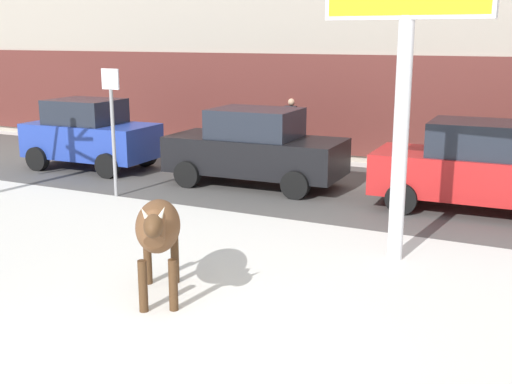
{
  "coord_description": "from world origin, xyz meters",
  "views": [
    {
      "loc": [
        3.94,
        -5.37,
        3.51
      ],
      "look_at": [
        -0.48,
        3.48,
        1.1
      ],
      "focal_mm": 45.17,
      "sensor_mm": 36.0,
      "label": 1
    }
  ],
  "objects_px": {
    "car_red_sedan": "(479,168)",
    "car_black_sedan": "(255,148)",
    "pedestrian_far_left": "(291,128)",
    "street_sign": "(113,122)",
    "car_blue_hatchback": "(90,134)",
    "cow_brown": "(158,229)"
  },
  "relations": [
    {
      "from": "car_red_sedan",
      "to": "car_black_sedan",
      "type": "bearing_deg",
      "value": 179.22
    },
    {
      "from": "pedestrian_far_left",
      "to": "street_sign",
      "type": "distance_m",
      "value": 6.42
    },
    {
      "from": "car_black_sedan",
      "to": "car_blue_hatchback",
      "type": "bearing_deg",
      "value": -178.13
    },
    {
      "from": "cow_brown",
      "to": "car_red_sedan",
      "type": "bearing_deg",
      "value": 64.27
    },
    {
      "from": "car_blue_hatchback",
      "to": "car_red_sedan",
      "type": "bearing_deg",
      "value": 0.52
    },
    {
      "from": "cow_brown",
      "to": "car_black_sedan",
      "type": "relative_size",
      "value": 0.43
    },
    {
      "from": "car_black_sedan",
      "to": "pedestrian_far_left",
      "type": "bearing_deg",
      "value": 100.68
    },
    {
      "from": "cow_brown",
      "to": "car_black_sedan",
      "type": "bearing_deg",
      "value": 105.82
    },
    {
      "from": "pedestrian_far_left",
      "to": "car_red_sedan",
      "type": "bearing_deg",
      "value": -33.44
    },
    {
      "from": "car_blue_hatchback",
      "to": "street_sign",
      "type": "distance_m",
      "value": 3.5
    },
    {
      "from": "street_sign",
      "to": "car_black_sedan",
      "type": "bearing_deg",
      "value": 46.13
    },
    {
      "from": "cow_brown",
      "to": "street_sign",
      "type": "distance_m",
      "value": 6.08
    },
    {
      "from": "car_blue_hatchback",
      "to": "car_red_sedan",
      "type": "xyz_separation_m",
      "value": [
        10.01,
        0.09,
        -0.02
      ]
    },
    {
      "from": "cow_brown",
      "to": "car_blue_hatchback",
      "type": "bearing_deg",
      "value": 135.97
    },
    {
      "from": "car_red_sedan",
      "to": "pedestrian_far_left",
      "type": "bearing_deg",
      "value": 146.56
    },
    {
      "from": "cow_brown",
      "to": "car_black_sedan",
      "type": "xyz_separation_m",
      "value": [
        -1.91,
        6.73,
        -0.09
      ]
    },
    {
      "from": "car_blue_hatchback",
      "to": "pedestrian_far_left",
      "type": "relative_size",
      "value": 2.06
    },
    {
      "from": "cow_brown",
      "to": "car_black_sedan",
      "type": "distance_m",
      "value": 7.0
    },
    {
      "from": "pedestrian_far_left",
      "to": "street_sign",
      "type": "relative_size",
      "value": 0.61
    },
    {
      "from": "car_blue_hatchback",
      "to": "street_sign",
      "type": "bearing_deg",
      "value": -40.63
    },
    {
      "from": "cow_brown",
      "to": "pedestrian_far_left",
      "type": "distance_m",
      "value": 10.84
    },
    {
      "from": "cow_brown",
      "to": "pedestrian_far_left",
      "type": "height_order",
      "value": "pedestrian_far_left"
    }
  ]
}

